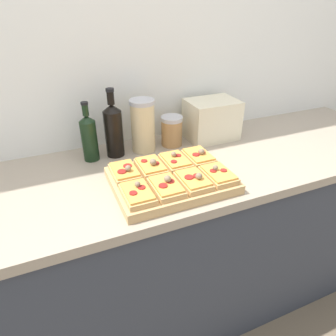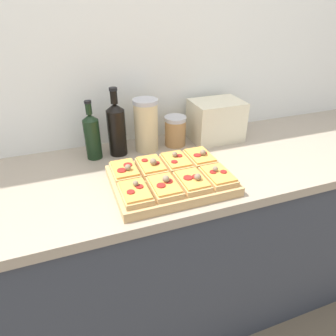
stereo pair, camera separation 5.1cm
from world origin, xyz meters
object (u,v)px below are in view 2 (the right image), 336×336
cutting_board (171,180)px  toaster_oven (216,120)px  grain_jar_tall (146,125)px  grain_jar_short (175,131)px  olive_oil_bottle (92,135)px  wine_bottle (117,128)px

cutting_board → toaster_oven: size_ratio=1.65×
grain_jar_tall → grain_jar_short: size_ratio=1.69×
olive_oil_bottle → toaster_oven: 0.60m
wine_bottle → grain_jar_tall: bearing=0.0°
cutting_board → grain_jar_short: (0.14, 0.33, 0.05)m
wine_bottle → olive_oil_bottle: bearing=180.0°
grain_jar_short → wine_bottle: bearing=180.0°
cutting_board → grain_jar_short: size_ratio=3.10×
cutting_board → grain_jar_short: 0.36m
cutting_board → grain_jar_tall: bearing=89.7°
grain_jar_tall → toaster_oven: grain_jar_tall is taller
olive_oil_bottle → grain_jar_short: olive_oil_bottle is taller
wine_bottle → grain_jar_short: size_ratio=2.14×
wine_bottle → grain_jar_short: 0.28m
olive_oil_bottle → grain_jar_tall: olive_oil_bottle is taller
olive_oil_bottle → grain_jar_tall: (0.24, 0.00, 0.01)m
cutting_board → grain_jar_tall: 0.34m
cutting_board → toaster_oven: 0.49m
olive_oil_bottle → wine_bottle: 0.11m
olive_oil_bottle → toaster_oven: bearing=-0.1°
cutting_board → olive_oil_bottle: (-0.24, 0.33, 0.09)m
olive_oil_bottle → cutting_board: bearing=-53.4°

